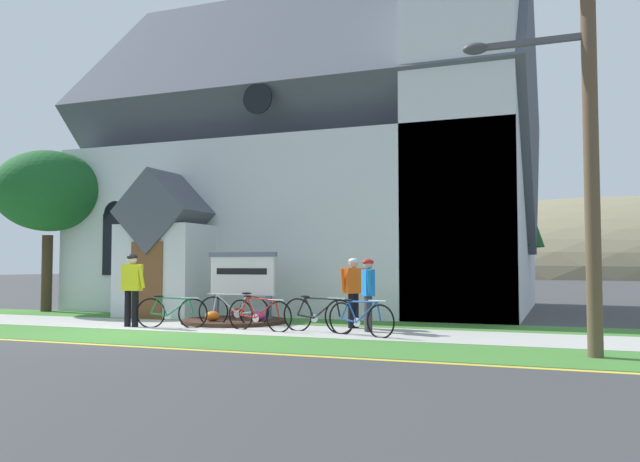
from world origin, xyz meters
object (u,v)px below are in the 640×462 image
(bicycle_orange, at_px, (318,315))
(bicycle_silver, at_px, (259,314))
(bicycle_white, at_px, (234,310))
(utility_pole, at_px, (582,95))
(roadside_conifer, at_px, (496,177))
(bicycle_red, at_px, (171,312))
(church_sign, at_px, (242,276))
(yard_deciduous_tree, at_px, (49,192))
(cyclist_in_red_jersey, at_px, (353,287))
(bicycle_black, at_px, (360,319))
(cyclist_in_orange_jersey, at_px, (368,290))
(cyclist_in_green_jersey, at_px, (132,284))

(bicycle_orange, distance_m, bicycle_silver, 1.35)
(bicycle_orange, relative_size, bicycle_white, 1.06)
(bicycle_orange, xyz_separation_m, bicycle_white, (-2.34, 0.52, -0.00))
(bicycle_white, distance_m, utility_pole, 8.95)
(roadside_conifer, bearing_deg, bicycle_silver, -115.71)
(bicycle_red, relative_size, bicycle_white, 0.99)
(roadside_conifer, bearing_deg, bicycle_white, -122.84)
(church_sign, height_order, yard_deciduous_tree, yard_deciduous_tree)
(cyclist_in_red_jersey, bearing_deg, church_sign, 169.60)
(bicycle_white, relative_size, bicycle_black, 1.05)
(cyclist_in_red_jersey, xyz_separation_m, cyclist_in_orange_jersey, (0.56, -0.68, -0.02))
(cyclist_in_red_jersey, height_order, yard_deciduous_tree, yard_deciduous_tree)
(bicycle_red, bearing_deg, yard_deciduous_tree, 155.05)
(church_sign, relative_size, bicycle_orange, 1.10)
(bicycle_black, bearing_deg, church_sign, 151.16)
(bicycle_orange, distance_m, cyclist_in_orange_jersey, 1.22)
(yard_deciduous_tree, bearing_deg, bicycle_orange, -15.46)
(bicycle_silver, relative_size, bicycle_red, 1.04)
(bicycle_white, xyz_separation_m, cyclist_in_orange_jersey, (3.35, -0.09, 0.54))
(church_sign, distance_m, bicycle_white, 1.48)
(cyclist_in_red_jersey, bearing_deg, bicycle_silver, -144.01)
(cyclist_in_green_jersey, bearing_deg, roadside_conifer, 50.83)
(bicycle_red, relative_size, roadside_conifer, 0.25)
(bicycle_black, bearing_deg, bicycle_silver, 174.62)
(cyclist_in_orange_jersey, height_order, roadside_conifer, roadside_conifer)
(bicycle_red, bearing_deg, church_sign, 68.03)
(cyclist_in_green_jersey, bearing_deg, bicycle_red, 9.97)
(bicycle_orange, bearing_deg, cyclist_in_orange_jersey, 23.48)
(bicycle_silver, relative_size, cyclist_in_orange_jersey, 1.09)
(church_sign, bearing_deg, bicycle_red, -111.97)
(bicycle_orange, height_order, cyclist_in_red_jersey, cyclist_in_red_jersey)
(cyclist_in_red_jersey, distance_m, cyclist_in_orange_jersey, 0.88)
(yard_deciduous_tree, bearing_deg, bicycle_black, -15.96)
(bicycle_orange, height_order, cyclist_in_orange_jersey, cyclist_in_orange_jersey)
(bicycle_silver, xyz_separation_m, bicycle_red, (-2.21, -0.10, 0.00))
(bicycle_silver, relative_size, cyclist_in_red_jersey, 1.07)
(church_sign, height_order, roadside_conifer, roadside_conifer)
(church_sign, bearing_deg, utility_pole, -24.47)
(bicycle_white, bearing_deg, church_sign, 108.83)
(bicycle_black, bearing_deg, bicycle_white, 164.82)
(bicycle_orange, relative_size, cyclist_in_red_jersey, 1.10)
(bicycle_black, distance_m, yard_deciduous_tree, 12.28)
(cyclist_in_orange_jersey, height_order, utility_pole, utility_pole)
(church_sign, distance_m, cyclist_in_green_jersey, 2.81)
(bicycle_orange, xyz_separation_m, cyclist_in_orange_jersey, (1.01, 0.44, 0.54))
(church_sign, bearing_deg, bicycle_silver, -53.13)
(bicycle_orange, bearing_deg, cyclist_in_red_jersey, 68.10)
(church_sign, bearing_deg, yard_deciduous_tree, 171.41)
(church_sign, height_order, cyclist_in_orange_jersey, church_sign)
(bicycle_red, xyz_separation_m, yard_deciduous_tree, (-6.71, 3.12, 3.42))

